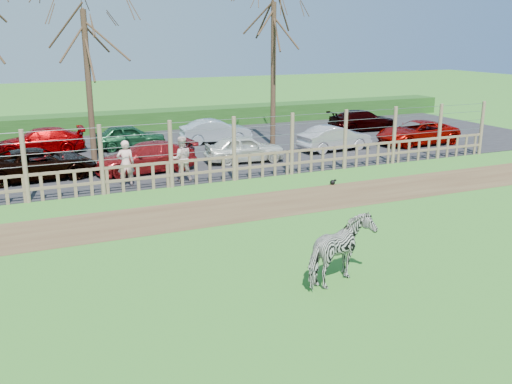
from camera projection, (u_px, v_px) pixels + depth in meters
name	position (u px, v px, depth m)	size (l,w,h in m)	color
ground	(260.00, 263.00, 14.20)	(120.00, 120.00, 0.00)	#4FA234
dirt_strip	(202.00, 213.00, 18.16)	(34.00, 2.80, 0.01)	brown
asphalt	(135.00, 154.00, 26.97)	(44.00, 13.00, 0.04)	#232326
hedge	(108.00, 123.00, 33.00)	(46.00, 2.00, 1.10)	#1E4716
fence	(171.00, 166.00, 21.03)	(30.16, 0.16, 2.50)	brown
tree_mid	(86.00, 50.00, 24.02)	(4.80, 4.80, 6.83)	#3D2B1E
tree_right	(274.00, 40.00, 27.85)	(4.80, 4.80, 7.35)	#3D2B1E
zebra	(341.00, 251.00, 12.88)	(0.84, 1.85, 1.56)	gray
visitor_a	(126.00, 163.00, 21.04)	(0.63, 0.41, 1.72)	beige
visitor_b	(181.00, 159.00, 21.79)	(0.84, 0.65, 1.72)	beige
crow	(333.00, 182.00, 21.55)	(0.26, 0.19, 0.21)	black
car_2	(39.00, 164.00, 22.16)	(1.99, 4.32, 1.20)	black
car_3	(146.00, 157.00, 23.28)	(1.68, 4.13, 1.20)	maroon
car_4	(245.00, 148.00, 25.11)	(1.42, 3.52, 1.20)	silver
car_5	(335.00, 138.00, 27.59)	(1.27, 3.64, 1.20)	#B5B0B4
car_6	(417.00, 133.00, 29.09)	(1.99, 4.32, 1.20)	#940601
car_9	(39.00, 141.00, 26.79)	(1.68, 4.13, 1.20)	#960103
car_10	(129.00, 137.00, 27.95)	(1.42, 3.52, 1.20)	#1A4E2B
car_11	(216.00, 131.00, 29.54)	(1.27, 3.64, 1.20)	#AEBAC4
car_13	(363.00, 120.00, 33.22)	(1.68, 4.13, 1.20)	black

